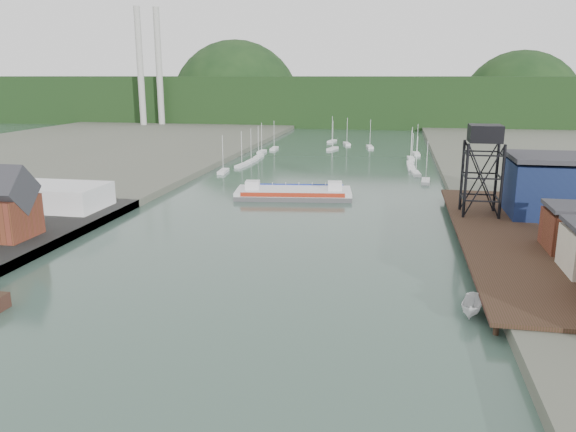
% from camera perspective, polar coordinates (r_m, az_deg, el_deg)
% --- Properties ---
extents(ground, '(600.00, 600.00, 0.00)m').
position_cam_1_polar(ground, '(56.17, -11.47, -14.37)').
color(ground, '#283F39').
rests_on(ground, ground).
extents(east_pier, '(14.00, 70.00, 2.45)m').
position_cam_1_polar(east_pier, '(95.26, 20.95, -1.84)').
color(east_pier, black).
rests_on(east_pier, ground).
extents(white_shed, '(18.00, 12.00, 4.50)m').
position_cam_1_polar(white_shed, '(116.97, -22.40, 1.85)').
color(white_shed, silver).
rests_on(white_shed, west_quay).
extents(lift_tower, '(6.50, 6.50, 16.00)m').
position_cam_1_polar(lift_tower, '(105.08, 19.35, 7.37)').
color(lift_tower, black).
rests_on(lift_tower, east_pier).
extents(blue_shed, '(20.50, 14.50, 11.30)m').
position_cam_1_polar(blue_shed, '(111.36, 26.50, 2.54)').
color(blue_shed, '#0C1438').
rests_on(blue_shed, east_land).
extents(marina_sailboats, '(57.71, 92.65, 0.90)m').
position_cam_1_polar(marina_sailboats, '(186.76, 4.78, 5.99)').
color(marina_sailboats, silver).
rests_on(marina_sailboats, ground).
extents(smokestacks, '(11.20, 8.20, 60.00)m').
position_cam_1_polar(smokestacks, '(305.06, -13.87, 14.35)').
color(smokestacks, '#B0AFAA').
rests_on(smokestacks, ground).
extents(distant_hills, '(500.00, 120.00, 80.00)m').
position_cam_1_polar(distant_hills, '(347.94, 7.13, 11.32)').
color(distant_hills, black).
rests_on(distant_hills, ground).
extents(chain_ferry, '(26.67, 13.54, 3.68)m').
position_cam_1_polar(chain_ferry, '(125.30, 0.56, 2.37)').
color(chain_ferry, '#4A4A4C').
rests_on(chain_ferry, ground).
extents(motorboat, '(3.42, 5.95, 2.17)m').
position_cam_1_polar(motorboat, '(67.48, 18.19, -8.78)').
color(motorboat, silver).
rests_on(motorboat, ground).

